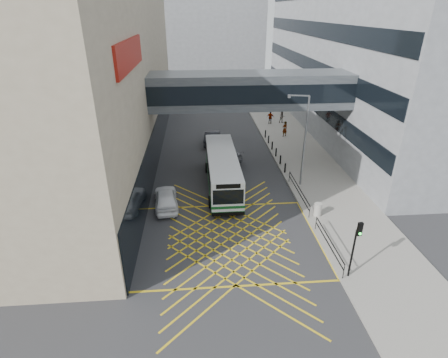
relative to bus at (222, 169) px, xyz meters
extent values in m
plane|color=#333335|center=(-0.16, -7.91, -1.62)|extent=(120.00, 120.00, 0.00)
cube|color=tan|center=(-18.16, 8.09, 6.38)|extent=(24.00, 42.00, 16.00)
cube|color=black|center=(-6.12, 8.09, 0.38)|extent=(0.10, 41.50, 4.00)
cube|color=maroon|center=(-6.08, -3.91, 9.88)|extent=(0.18, 9.00, 1.80)
cube|color=gray|center=(23.84, 16.09, 8.38)|extent=(24.00, 44.00, 20.00)
cube|color=black|center=(11.80, 16.09, 2.38)|extent=(0.10, 43.50, 1.60)
cube|color=black|center=(11.80, 16.09, 6.38)|extent=(0.10, 43.50, 1.60)
cube|color=black|center=(11.80, 16.09, 10.38)|extent=(0.10, 43.50, 1.60)
cube|color=gray|center=(-2.16, 52.09, 7.38)|extent=(28.00, 16.00, 18.00)
cube|color=#42474C|center=(2.84, 4.09, 5.88)|extent=(20.00, 4.00, 3.00)
cube|color=black|center=(2.84, 2.07, 5.88)|extent=(19.50, 0.06, 1.60)
cube|color=black|center=(2.84, 6.11, 5.88)|extent=(19.50, 0.06, 1.60)
cube|color=gray|center=(8.84, 7.09, -1.54)|extent=(6.00, 54.00, 0.16)
cube|color=gold|center=(-0.16, -7.91, -1.61)|extent=(12.00, 9.00, 0.01)
cube|color=silver|center=(0.00, -0.11, 0.03)|extent=(2.47, 10.70, 2.62)
cube|color=#0E481B|center=(0.00, -0.11, -1.11)|extent=(2.51, 10.73, 0.33)
cube|color=#0E481B|center=(0.00, -0.11, -0.60)|extent=(2.53, 10.74, 0.21)
cube|color=black|center=(0.00, 0.47, 0.37)|extent=(2.53, 9.34, 1.02)
cube|color=black|center=(0.02, -5.44, 0.28)|extent=(2.23, 0.09, 1.17)
cube|color=black|center=(0.02, -5.45, 1.15)|extent=(1.75, 0.07, 0.34)
cube|color=silver|center=(0.00, -0.11, 1.35)|extent=(2.45, 10.60, 0.10)
cube|color=black|center=(0.02, -5.45, -1.13)|extent=(2.43, 0.11, 0.29)
cube|color=black|center=(-0.02, 5.23, -1.13)|extent=(2.43, 0.11, 0.29)
cylinder|color=black|center=(-1.21, -3.61, -1.13)|extent=(0.28, 0.97, 0.97)
cylinder|color=black|center=(1.24, -3.60, -1.13)|extent=(0.28, 0.97, 0.97)
cylinder|color=black|center=(-1.24, 2.99, -1.13)|extent=(0.28, 0.97, 0.97)
cylinder|color=black|center=(1.21, 3.00, -1.13)|extent=(0.28, 0.97, 0.97)
imported|color=white|center=(-4.66, -3.16, -0.86)|extent=(2.47, 4.94, 1.51)
imported|color=black|center=(-0.35, 10.99, -0.87)|extent=(2.45, 5.00, 1.50)
imported|color=gray|center=(0.86, 6.46, -0.84)|extent=(3.64, 5.40, 1.55)
cylinder|color=black|center=(6.39, -12.23, 0.12)|extent=(0.13, 0.13, 3.17)
cube|color=black|center=(6.42, -12.43, 1.89)|extent=(0.28, 0.21, 0.79)
sphere|color=#19E533|center=(6.43, -12.52, 1.66)|extent=(0.17, 0.17, 0.15)
cylinder|color=slate|center=(6.84, -0.51, 2.43)|extent=(0.18, 0.18, 7.78)
cube|color=slate|center=(6.08, -0.35, 6.32)|extent=(1.54, 0.41, 0.10)
cylinder|color=slate|center=(5.32, -0.20, 6.24)|extent=(0.32, 0.32, 0.24)
cylinder|color=#ADA89E|center=(6.69, -5.64, -0.96)|extent=(0.58, 0.58, 1.00)
cube|color=black|center=(5.99, -9.91, -0.51)|extent=(0.05, 5.00, 0.05)
cube|color=black|center=(5.99, -9.91, -0.91)|extent=(0.05, 5.00, 0.05)
cube|color=black|center=(5.99, -2.91, -0.51)|extent=(0.05, 6.00, 0.05)
cube|color=black|center=(5.99, -2.91, -0.91)|extent=(0.05, 6.00, 0.05)
cylinder|color=black|center=(5.99, -12.41, -0.96)|extent=(0.04, 0.04, 1.00)
cylinder|color=black|center=(5.99, -7.41, -0.96)|extent=(0.04, 0.04, 1.00)
cylinder|color=black|center=(5.99, -5.91, -0.96)|extent=(0.04, 0.04, 1.00)
cylinder|color=black|center=(5.99, 0.09, -0.96)|extent=(0.04, 0.04, 1.00)
cylinder|color=black|center=(6.09, 2.09, -1.01)|extent=(0.14, 0.14, 0.90)
cylinder|color=black|center=(6.09, 4.09, -1.01)|extent=(0.14, 0.14, 0.90)
cylinder|color=black|center=(6.09, 6.09, -1.01)|extent=(0.14, 0.14, 0.90)
cylinder|color=black|center=(6.09, 8.09, -1.01)|extent=(0.14, 0.14, 0.90)
cylinder|color=black|center=(6.09, 10.09, -1.01)|extent=(0.14, 0.14, 0.90)
cylinder|color=black|center=(6.09, 12.09, -1.01)|extent=(0.14, 0.14, 0.90)
imported|color=gray|center=(8.46, 12.34, -0.54)|extent=(0.89, 0.79, 1.84)
imported|color=gray|center=(9.43, 17.84, -0.65)|extent=(0.81, 0.49, 1.61)
imported|color=gray|center=(7.78, 17.63, -0.61)|extent=(1.10, 0.73, 1.70)
camera|label=1|loc=(-2.02, -27.33, 12.43)|focal=28.00mm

